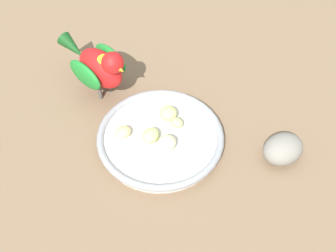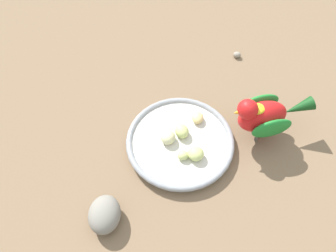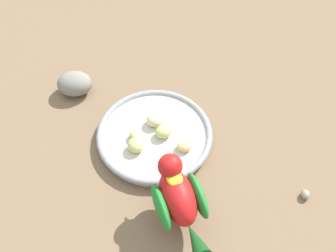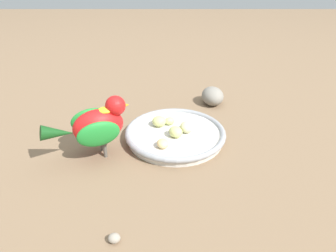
{
  "view_description": "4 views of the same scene",
  "coord_description": "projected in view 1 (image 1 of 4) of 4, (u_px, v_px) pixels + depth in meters",
  "views": [
    {
      "loc": [
        -0.16,
        -0.49,
        0.68
      ],
      "look_at": [
        0.03,
        -0.01,
        0.06
      ],
      "focal_mm": 48.86,
      "sensor_mm": 36.0,
      "label": 1
    },
    {
      "loc": [
        0.42,
        0.05,
        0.68
      ],
      "look_at": [
        0.01,
        -0.03,
        0.06
      ],
      "focal_mm": 38.05,
      "sensor_mm": 36.0,
      "label": 2
    },
    {
      "loc": [
        -0.06,
        0.48,
        0.7
      ],
      "look_at": [
        -0.01,
        -0.01,
        0.04
      ],
      "focal_mm": 44.09,
      "sensor_mm": 36.0,
      "label": 3
    },
    {
      "loc": [
        -0.59,
        0.02,
        0.38
      ],
      "look_at": [
        -0.01,
        0.02,
        0.05
      ],
      "focal_mm": 32.26,
      "sensor_mm": 36.0,
      "label": 4
    }
  ],
  "objects": [
    {
      "name": "rock_large",
      "position": [
        283.0,
        149.0,
        0.82
      ],
      "size": [
        0.09,
        0.07,
        0.05
      ],
      "primitive_type": "ellipsoid",
      "rotation": [
        0.0,
        0.0,
        0.14
      ],
      "color": "gray",
      "rests_on": "ground_plane"
    },
    {
      "name": "apple_piece_4",
      "position": [
        123.0,
        132.0,
        0.84
      ],
      "size": [
        0.03,
        0.03,
        0.02
      ],
      "primitive_type": "ellipsoid",
      "rotation": [
        0.0,
        0.0,
        0.13
      ],
      "color": "#E5C67F",
      "rests_on": "feeding_bowl"
    },
    {
      "name": "apple_piece_0",
      "position": [
        151.0,
        135.0,
        0.83
      ],
      "size": [
        0.05,
        0.04,
        0.02
      ],
      "primitive_type": "ellipsoid",
      "rotation": [
        0.0,
        0.0,
        0.58
      ],
      "color": "#C6D17A",
      "rests_on": "feeding_bowl"
    },
    {
      "name": "parrot",
      "position": [
        99.0,
        66.0,
        0.89
      ],
      "size": [
        0.12,
        0.18,
        0.13
      ],
      "rotation": [
        0.0,
        0.0,
        -1.13
      ],
      "color": "#59544C",
      "rests_on": "ground_plane"
    },
    {
      "name": "apple_piece_3",
      "position": [
        177.0,
        123.0,
        0.86
      ],
      "size": [
        0.03,
        0.03,
        0.02
      ],
      "primitive_type": "ellipsoid",
      "rotation": [
        0.0,
        0.0,
        2.02
      ],
      "color": "#C6D17A",
      "rests_on": "feeding_bowl"
    },
    {
      "name": "apple_piece_2",
      "position": [
        168.0,
        113.0,
        0.87
      ],
      "size": [
        0.04,
        0.04,
        0.02
      ],
      "primitive_type": "ellipsoid",
      "rotation": [
        0.0,
        0.0,
        1.45
      ],
      "color": "#C6D17A",
      "rests_on": "feeding_bowl"
    },
    {
      "name": "feeding_bowl",
      "position": [
        161.0,
        139.0,
        0.85
      ],
      "size": [
        0.24,
        0.24,
        0.03
      ],
      "color": "beige",
      "rests_on": "ground_plane"
    },
    {
      "name": "apple_piece_1",
      "position": [
        167.0,
        143.0,
        0.82
      ],
      "size": [
        0.04,
        0.04,
        0.03
      ],
      "primitive_type": "ellipsoid",
      "rotation": [
        0.0,
        0.0,
        0.1
      ],
      "color": "beige",
      "rests_on": "feeding_bowl"
    },
    {
      "name": "ground_plane",
      "position": [
        151.0,
        146.0,
        0.86
      ],
      "size": [
        4.0,
        4.0,
        0.0
      ],
      "primitive_type": "plane",
      "color": "#7A6047"
    }
  ]
}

